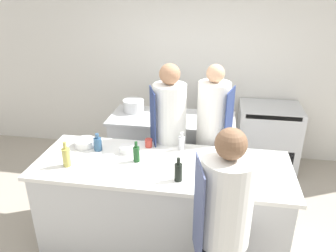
{
  "coord_description": "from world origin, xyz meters",
  "views": [
    {
      "loc": [
        0.51,
        -2.73,
        2.57
      ],
      "look_at": [
        0.0,
        0.35,
        1.19
      ],
      "focal_mm": 35.0,
      "sensor_mm": 36.0,
      "label": 1
    }
  ],
  "objects_px": {
    "bottle_olive_oil": "(98,144)",
    "bottle_wine": "(66,156)",
    "oven_range": "(267,138)",
    "bowl_prep_small": "(127,149)",
    "chef_at_prep_near": "(223,232)",
    "stockpot": "(134,106)",
    "bottle_vinegar": "(236,144)",
    "bowl_mixing_large": "(85,143)",
    "bottle_cooking_oil": "(136,154)",
    "bottle_water": "(178,172)",
    "chef_at_pass_far": "(169,142)",
    "chef_at_stove": "(212,140)",
    "cup": "(149,143)",
    "bottle_sauce": "(182,143)"
  },
  "relations": [
    {
      "from": "bottle_olive_oil",
      "to": "bottle_wine",
      "type": "bearing_deg",
      "value": -116.95
    },
    {
      "from": "oven_range",
      "to": "bowl_prep_small",
      "type": "distance_m",
      "value": 2.32
    },
    {
      "from": "chef_at_prep_near",
      "to": "stockpot",
      "type": "distance_m",
      "value": 2.44
    },
    {
      "from": "oven_range",
      "to": "bottle_vinegar",
      "type": "relative_size",
      "value": 3.88
    },
    {
      "from": "bottle_vinegar",
      "to": "bowl_mixing_large",
      "type": "distance_m",
      "value": 1.61
    },
    {
      "from": "chef_at_prep_near",
      "to": "stockpot",
      "type": "xyz_separation_m",
      "value": [
        -1.24,
        2.09,
        0.17
      ]
    },
    {
      "from": "bottle_cooking_oil",
      "to": "bottle_water",
      "type": "relative_size",
      "value": 0.94
    },
    {
      "from": "chef_at_pass_far",
      "to": "bottle_water",
      "type": "relative_size",
      "value": 7.93
    },
    {
      "from": "chef_at_stove",
      "to": "bowl_prep_small",
      "type": "xyz_separation_m",
      "value": [
        -0.86,
        -0.54,
        0.08
      ]
    },
    {
      "from": "chef_at_prep_near",
      "to": "bottle_vinegar",
      "type": "xyz_separation_m",
      "value": [
        0.11,
        1.12,
        0.19
      ]
    },
    {
      "from": "chef_at_stove",
      "to": "stockpot",
      "type": "xyz_separation_m",
      "value": [
        -1.09,
        0.61,
        0.13
      ]
    },
    {
      "from": "bottle_vinegar",
      "to": "stockpot",
      "type": "bearing_deg",
      "value": 144.35
    },
    {
      "from": "bottle_vinegar",
      "to": "bottle_water",
      "type": "bearing_deg",
      "value": -129.71
    },
    {
      "from": "oven_range",
      "to": "cup",
      "type": "xyz_separation_m",
      "value": [
        -1.44,
        -1.42,
        0.5
      ]
    },
    {
      "from": "bottle_sauce",
      "to": "chef_at_pass_far",
      "type": "bearing_deg",
      "value": 127.19
    },
    {
      "from": "bottle_olive_oil",
      "to": "bowl_mixing_large",
      "type": "height_order",
      "value": "bottle_olive_oil"
    },
    {
      "from": "cup",
      "to": "bowl_prep_small",
      "type": "bearing_deg",
      "value": -142.27
    },
    {
      "from": "oven_range",
      "to": "bowl_mixing_large",
      "type": "distance_m",
      "value": 2.66
    },
    {
      "from": "bottle_cooking_oil",
      "to": "bottle_water",
      "type": "bearing_deg",
      "value": -30.97
    },
    {
      "from": "chef_at_stove",
      "to": "cup",
      "type": "bearing_deg",
      "value": -45.06
    },
    {
      "from": "bottle_sauce",
      "to": "bowl_prep_small",
      "type": "xyz_separation_m",
      "value": [
        -0.55,
        -0.15,
        -0.04
      ]
    },
    {
      "from": "oven_range",
      "to": "bottle_cooking_oil",
      "type": "xyz_separation_m",
      "value": [
        -1.49,
        -1.74,
        0.54
      ]
    },
    {
      "from": "bottle_olive_oil",
      "to": "bowl_prep_small",
      "type": "distance_m",
      "value": 0.32
    },
    {
      "from": "chef_at_pass_far",
      "to": "cup",
      "type": "distance_m",
      "value": 0.3
    },
    {
      "from": "chef_at_prep_near",
      "to": "bottle_water",
      "type": "bearing_deg",
      "value": 25.67
    },
    {
      "from": "bottle_water",
      "to": "chef_at_stove",
      "type": "bearing_deg",
      "value": 75.06
    },
    {
      "from": "chef_at_stove",
      "to": "chef_at_pass_far",
      "type": "bearing_deg",
      "value": -56.09
    },
    {
      "from": "chef_at_pass_far",
      "to": "bottle_water",
      "type": "bearing_deg",
      "value": 174.14
    },
    {
      "from": "oven_range",
      "to": "bottle_water",
      "type": "height_order",
      "value": "bottle_water"
    },
    {
      "from": "oven_range",
      "to": "bottle_vinegar",
      "type": "bearing_deg",
      "value": -110.58
    },
    {
      "from": "bottle_water",
      "to": "bowl_prep_small",
      "type": "distance_m",
      "value": 0.75
    },
    {
      "from": "bottle_vinegar",
      "to": "bowl_mixing_large",
      "type": "relative_size",
      "value": 1.08
    },
    {
      "from": "chef_at_stove",
      "to": "chef_at_pass_far",
      "type": "distance_m",
      "value": 0.5
    },
    {
      "from": "chef_at_stove",
      "to": "bowl_mixing_large",
      "type": "distance_m",
      "value": 1.43
    },
    {
      "from": "chef_at_prep_near",
      "to": "bottle_sauce",
      "type": "bearing_deg",
      "value": 9.08
    },
    {
      "from": "chef_at_pass_far",
      "to": "bottle_cooking_oil",
      "type": "bearing_deg",
      "value": 135.73
    },
    {
      "from": "bottle_wine",
      "to": "bowl_prep_small",
      "type": "bearing_deg",
      "value": 36.52
    },
    {
      "from": "cup",
      "to": "chef_at_prep_near",
      "type": "bearing_deg",
      "value": -53.57
    },
    {
      "from": "bottle_wine",
      "to": "bowl_mixing_large",
      "type": "relative_size",
      "value": 1.11
    },
    {
      "from": "bottle_olive_oil",
      "to": "bottle_sauce",
      "type": "distance_m",
      "value": 0.88
    },
    {
      "from": "chef_at_stove",
      "to": "bottle_olive_oil",
      "type": "xyz_separation_m",
      "value": [
        -1.17,
        -0.55,
        0.12
      ]
    },
    {
      "from": "bottle_sauce",
      "to": "bowl_prep_small",
      "type": "bearing_deg",
      "value": -164.77
    },
    {
      "from": "chef_at_prep_near",
      "to": "bottle_water",
      "type": "xyz_separation_m",
      "value": [
        -0.41,
        0.5,
        0.18
      ]
    },
    {
      "from": "bottle_water",
      "to": "bottle_sauce",
      "type": "bearing_deg",
      "value": 94.35
    },
    {
      "from": "oven_range",
      "to": "cup",
      "type": "distance_m",
      "value": 2.09
    },
    {
      "from": "bowl_mixing_large",
      "to": "cup",
      "type": "bearing_deg",
      "value": 8.12
    },
    {
      "from": "bottle_vinegar",
      "to": "stockpot",
      "type": "xyz_separation_m",
      "value": [
        -1.35,
        0.97,
        -0.02
      ]
    },
    {
      "from": "bottle_wine",
      "to": "stockpot",
      "type": "bearing_deg",
      "value": 80.34
    },
    {
      "from": "bottle_sauce",
      "to": "stockpot",
      "type": "distance_m",
      "value": 1.27
    },
    {
      "from": "bottle_wine",
      "to": "bowl_prep_small",
      "type": "height_order",
      "value": "bottle_wine"
    }
  ]
}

